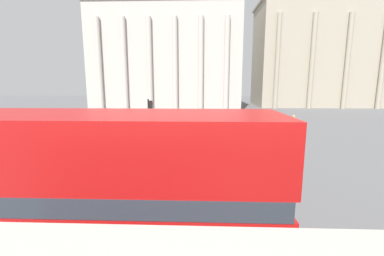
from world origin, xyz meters
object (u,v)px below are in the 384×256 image
object	(u,v)px
traffic_light_near	(284,138)
car_maroon	(121,136)
plaza_building_right	(316,55)
pedestrian_yellow	(293,122)
pedestrian_black	(200,120)
double_decker_bus	(71,188)
traffic_light_mid	(150,118)
plaza_building_left	(167,59)

from	to	relation	value
traffic_light_near	car_maroon	size ratio (longest dim) A/B	0.83
traffic_light_near	car_maroon	xyz separation A→B (m)	(-10.79, 7.58, -1.58)
plaza_building_right	traffic_light_near	size ratio (longest dim) A/B	7.46
car_maroon	pedestrian_yellow	size ratio (longest dim) A/B	2.43
car_maroon	pedestrian_black	bearing A→B (deg)	119.78
double_decker_bus	car_maroon	xyz separation A→B (m)	(-3.36, 14.44, -1.69)
traffic_light_near	pedestrian_black	size ratio (longest dim) A/B	2.06
traffic_light_mid	plaza_building_left	bearing A→B (deg)	95.19
plaza_building_left	pedestrian_yellow	distance (m)	29.96
plaza_building_right	pedestrian_black	xyz separation A→B (m)	(-25.06, -30.58, -10.04)
pedestrian_yellow	pedestrian_black	bearing A→B (deg)	-11.43
double_decker_bus	pedestrian_yellow	world-z (taller)	double_decker_bus
double_decker_bus	pedestrian_yellow	distance (m)	24.77
double_decker_bus	traffic_light_mid	world-z (taller)	double_decker_bus
car_maroon	pedestrian_black	size ratio (longest dim) A/B	2.49
double_decker_bus	pedestrian_black	distance (m)	22.76
plaza_building_left	pedestrian_black	world-z (taller)	plaza_building_left
double_decker_bus	plaza_building_left	world-z (taller)	plaza_building_left
double_decker_bus	traffic_light_mid	bearing A→B (deg)	87.61
plaza_building_left	pedestrian_yellow	xyz separation A→B (m)	(16.32, -23.63, -8.55)
traffic_light_mid	pedestrian_yellow	distance (m)	16.21
traffic_light_near	pedestrian_yellow	distance (m)	15.30
traffic_light_mid	pedestrian_yellow	xyz separation A→B (m)	(13.35, 9.06, -1.54)
plaza_building_right	car_maroon	size ratio (longest dim) A/B	6.17
plaza_building_left	pedestrian_yellow	world-z (taller)	plaza_building_left
traffic_light_near	traffic_light_mid	bearing A→B (deg)	146.68
pedestrian_yellow	plaza_building_left	bearing A→B (deg)	-58.62
pedestrian_black	traffic_light_mid	bearing A→B (deg)	96.63
car_maroon	pedestrian_yellow	xyz separation A→B (m)	(16.28, 6.65, 0.30)
traffic_light_mid	pedestrian_yellow	world-z (taller)	traffic_light_mid
plaza_building_right	traffic_light_near	xyz separation A→B (m)	(-20.75, -46.22, -8.73)
traffic_light_mid	car_maroon	bearing A→B (deg)	140.55
double_decker_bus	traffic_light_near	distance (m)	10.11
traffic_light_near	traffic_light_mid	world-z (taller)	traffic_light_mid
plaza_building_right	car_maroon	world-z (taller)	plaza_building_right
pedestrian_black	car_maroon	bearing A→B (deg)	76.57
car_maroon	pedestrian_black	distance (m)	10.34
double_decker_bus	pedestrian_yellow	size ratio (longest dim) A/B	6.00
plaza_building_right	pedestrian_black	bearing A→B (deg)	-129.33
plaza_building_right	double_decker_bus	bearing A→B (deg)	-117.96
double_decker_bus	plaza_building_left	bearing A→B (deg)	89.90
plaza_building_left	traffic_light_mid	xyz separation A→B (m)	(2.97, -32.69, -7.01)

